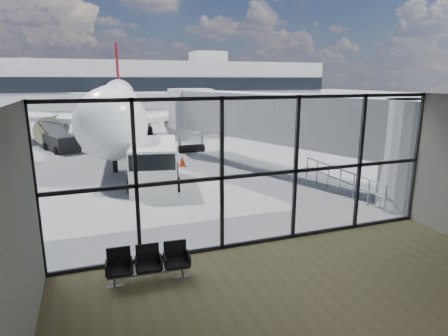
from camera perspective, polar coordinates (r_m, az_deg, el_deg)
ground at (r=50.18m, az=-14.62°, el=7.36°), size 220.00×220.00×0.00m
lounge_shell at (r=7.16m, az=22.30°, el=-6.41°), size 12.02×8.01×4.51m
glass_curtain_wall at (r=11.11m, az=5.49°, el=-0.72°), size 12.10×0.12×4.50m
jet_bridge at (r=19.45m, az=9.72°, el=6.78°), size 8.00×16.50×4.33m
apron_railing at (r=17.26m, az=17.31°, el=-1.38°), size 0.06×5.46×1.11m
far_terminal at (r=71.81m, az=-17.08°, el=12.29°), size 80.00×12.20×11.00m
tree_5 at (r=82.38m, az=-27.86°, el=12.59°), size 6.27×6.27×9.03m
seating_row at (r=9.83m, az=-11.47°, el=-13.77°), size 2.06×0.70×0.91m
airliner at (r=34.29m, az=-15.99°, el=9.31°), size 30.51×35.43×9.13m
service_van at (r=18.03m, az=-10.55°, el=0.68°), size 2.98×4.97×2.03m
belt_loader at (r=28.80m, az=-23.64°, el=3.74°), size 2.93×4.47×1.96m
mobile_stairs at (r=25.47m, az=-29.83°, el=1.69°), size 1.96×3.36×2.28m
traffic_cone_a at (r=25.75m, az=-8.16°, el=2.93°), size 0.46×0.46×0.66m
traffic_cone_b at (r=23.02m, az=-9.71°, el=1.64°), size 0.47×0.47×0.67m
traffic_cone_c at (r=21.85m, az=-6.41°, el=1.04°), size 0.43×0.43×0.61m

